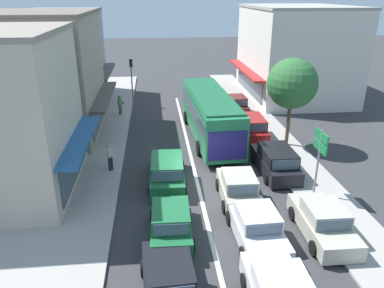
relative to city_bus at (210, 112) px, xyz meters
The scene contains 22 objects.
ground_plane 7.59m from the city_bus, 103.03° to the right, with size 140.00×140.00×0.00m, color #353538.
lane_centre_line 4.04m from the city_bus, 117.63° to the right, with size 0.20×28.00×0.01m, color silver.
sidewalk_left 8.73m from the city_bus, behind, with size 5.20×44.00×0.14m, color #A39E96.
kerb_right 5.03m from the city_bus, 14.43° to the right, with size 2.80×44.00×0.12m, color #A39E96.
shopfront_mid_block 12.26m from the city_bus, 169.92° to the left, with size 8.96×9.10×8.52m.
shopfront_far_end 16.48m from the city_bus, 136.50° to the left, with size 7.28×8.88×8.28m.
building_right_far 14.67m from the city_bus, 47.25° to the left, with size 9.75×11.76×8.53m.
city_bus is the anchor object (origin of this frame).
sedan_adjacent_lane_lead 12.09m from the city_bus, 89.10° to the right, with size 1.98×4.24×1.47m.
hatchback_queue_gap_filler 12.05m from the city_bus, 106.13° to the right, with size 1.91×3.75×1.54m.
hatchback_adjacent_lane_trail 8.90m from the city_bus, 89.26° to the right, with size 1.91×3.75×1.54m.
wagon_behind_bus_near 7.52m from the city_bus, 116.26° to the right, with size 2.05×4.56×1.58m.
sedan_behind_bus_mid 15.39m from the city_bus, 103.40° to the right, with size 2.05×4.28×1.47m.
parked_sedan_kerb_front 12.45m from the city_bus, 75.56° to the right, with size 1.96×4.23×1.47m.
parked_wagon_kerb_second 6.77m from the city_bus, 63.98° to the right, with size 1.94×4.50×1.58m.
parked_wagon_kerb_third 3.14m from the city_bus, ahead, with size 2.01×4.54×1.58m.
parked_hatchback_kerb_rear 6.38m from the city_bus, 61.13° to the left, with size 1.90×3.75×1.54m.
traffic_light_downstreet 10.66m from the city_bus, 122.97° to the left, with size 0.33×0.24×4.20m.
directional_road_sign 9.74m from the city_bus, 65.25° to the right, with size 0.10×1.40×3.60m.
street_tree_right 5.87m from the city_bus, 23.09° to the right, with size 3.23×3.23×5.90m.
pedestrian_with_handbag_near 8.81m from the city_bus, 139.58° to the left, with size 0.47×0.62×1.63m.
pedestrian_browsing_midblock 8.18m from the city_bus, 142.62° to the right, with size 0.43×0.43×1.63m.
Camera 1 is at (-2.16, -17.58, 9.70)m, focal length 35.00 mm.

